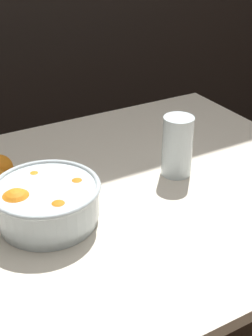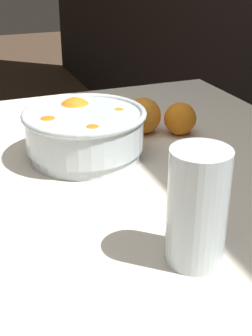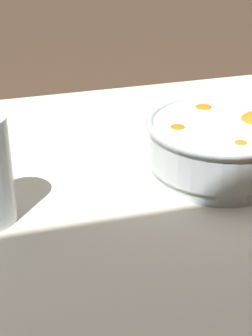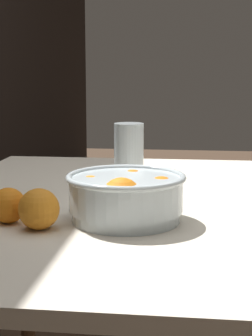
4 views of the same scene
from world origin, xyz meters
name	(u,v)px [view 1 (image 1 of 4)]	position (x,y,z in m)	size (l,w,h in m)	color
dining_table	(111,220)	(0.00, 0.00, 0.68)	(1.21, 0.92, 0.76)	beige
fruit_bowl	(47,202)	(-0.18, -0.04, 0.81)	(0.24, 0.24, 0.10)	silver
juice_glass	(177,149)	(0.19, 0.00, 0.83)	(0.08, 0.08, 0.16)	#F4A314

